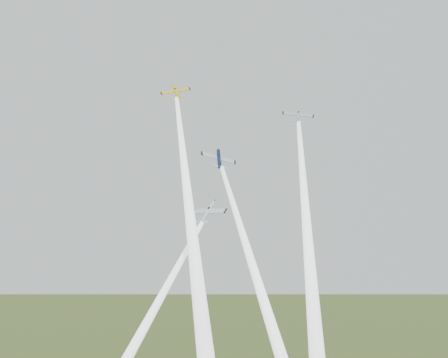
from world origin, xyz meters
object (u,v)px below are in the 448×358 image
(plane_navy, at_px, (219,159))
(plane_silver_low, at_px, (208,212))
(plane_yellow, at_px, (176,92))
(plane_silver_right, at_px, (298,115))

(plane_navy, distance_m, plane_silver_low, 17.48)
(plane_navy, bearing_deg, plane_yellow, 146.52)
(plane_silver_right, height_order, plane_silver_low, plane_silver_right)
(plane_navy, xyz_separation_m, plane_silver_low, (-0.67, -11.49, -13.16))
(plane_navy, relative_size, plane_silver_low, 1.03)
(plane_yellow, height_order, plane_navy, plane_yellow)
(plane_silver_right, relative_size, plane_silver_low, 0.88)
(plane_yellow, height_order, plane_silver_low, plane_yellow)
(plane_navy, xyz_separation_m, plane_silver_right, (18.27, 0.02, 9.71))
(plane_silver_right, bearing_deg, plane_silver_low, -151.52)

